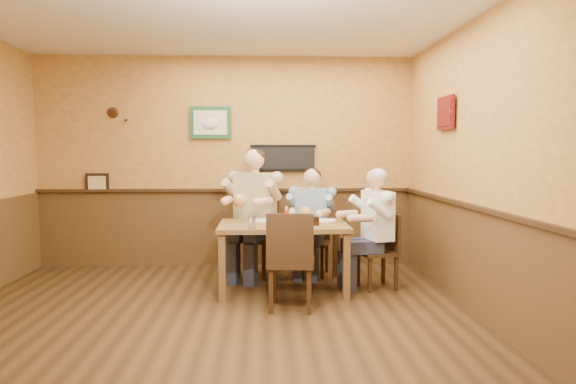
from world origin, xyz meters
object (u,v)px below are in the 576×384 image
at_px(dining_table, 283,232).
at_px(diner_white_elder, 377,235).
at_px(water_glass_left, 252,222).
at_px(salt_shaker, 279,220).
at_px(chair_back_right, 312,241).
at_px(diner_tan_shirt, 255,220).
at_px(hot_sauce_bottle, 286,216).
at_px(pepper_shaker, 282,220).
at_px(diner_blue_polo, 312,227).
at_px(water_glass_mid, 300,221).
at_px(cola_tumbler, 316,221).
at_px(chair_right_end, 377,251).
at_px(chair_near_side, 291,260).
at_px(chair_back_left, 255,237).

relative_size(dining_table, diner_white_elder, 1.16).
distance_m(water_glass_left, salt_shaker, 0.43).
xyz_separation_m(chair_back_right, water_glass_left, (-0.73, -1.06, 0.39)).
bearing_deg(dining_table, diner_tan_shirt, 115.80).
bearing_deg(hot_sauce_bottle, diner_tan_shirt, 117.56).
relative_size(diner_white_elder, pepper_shaker, 12.90).
bearing_deg(pepper_shaker, hot_sauce_bottle, 28.41).
height_order(diner_blue_polo, diner_white_elder, diner_white_elder).
height_order(water_glass_mid, cola_tumbler, water_glass_mid).
relative_size(diner_blue_polo, hot_sauce_bottle, 7.02).
distance_m(chair_right_end, diner_blue_polo, 0.97).
bearing_deg(water_glass_left, water_glass_mid, 8.36).
xyz_separation_m(dining_table, cola_tumbler, (0.34, -0.16, 0.14)).
bearing_deg(chair_near_side, chair_back_left, -67.76).
relative_size(chair_back_right, diner_white_elder, 0.69).
bearing_deg(salt_shaker, water_glass_mid, -47.66).
xyz_separation_m(chair_right_end, hot_sauce_bottle, (-1.02, -0.07, 0.41)).
height_order(chair_back_left, chair_right_end, chair_back_left).
bearing_deg(chair_back_left, chair_back_right, 27.51).
height_order(diner_tan_shirt, cola_tumbler, diner_tan_shirt).
distance_m(chair_right_end, salt_shaker, 1.16).
relative_size(diner_blue_polo, diner_white_elder, 0.99).
bearing_deg(water_glass_left, diner_white_elder, 15.30).
height_order(dining_table, chair_back_right, chair_back_right).
distance_m(dining_table, chair_near_side, 0.68).
bearing_deg(water_glass_left, chair_back_right, 55.47).
bearing_deg(diner_white_elder, water_glass_left, -87.79).
height_order(chair_back_left, diner_blue_polo, diner_blue_polo).
height_order(chair_near_side, diner_blue_polo, diner_blue_polo).
bearing_deg(water_glass_left, cola_tumbler, 13.61).
xyz_separation_m(dining_table, water_glass_left, (-0.34, -0.33, 0.15)).
xyz_separation_m(chair_back_right, salt_shaker, (-0.43, -0.75, 0.38)).
height_order(diner_blue_polo, water_glass_left, diner_blue_polo).
height_order(diner_white_elder, salt_shaker, diner_white_elder).
relative_size(salt_shaker, pepper_shaker, 0.92).
bearing_deg(chair_right_end, diner_white_elder, 0.00).
relative_size(water_glass_left, salt_shaker, 1.41).
height_order(chair_back_right, diner_blue_polo, diner_blue_polo).
bearing_deg(cola_tumbler, water_glass_mid, -152.68).
xyz_separation_m(diner_white_elder, hot_sauce_bottle, (-1.02, -0.07, 0.23)).
height_order(dining_table, diner_tan_shirt, diner_tan_shirt).
xyz_separation_m(water_glass_mid, salt_shaker, (-0.21, 0.23, -0.02)).
xyz_separation_m(dining_table, diner_tan_shirt, (-0.32, 0.65, 0.05)).
distance_m(dining_table, diner_white_elder, 1.06).
bearing_deg(water_glass_left, salt_shaker, 46.28).
bearing_deg(diner_blue_polo, dining_table, -100.94).
bearing_deg(chair_right_end, water_glass_left, -87.79).
bearing_deg(chair_right_end, chair_near_side, -67.94).
bearing_deg(cola_tumbler, hot_sauce_bottle, 154.77).
distance_m(diner_tan_shirt, hot_sauce_bottle, 0.77).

